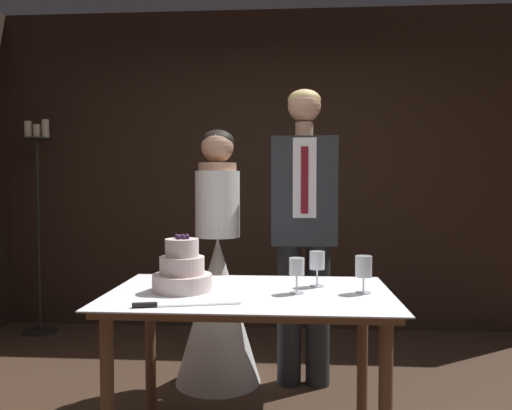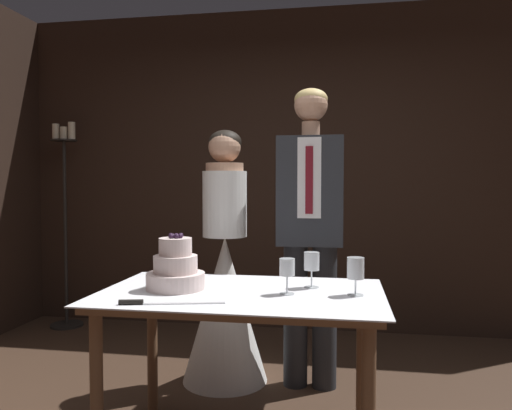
# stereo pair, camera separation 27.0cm
# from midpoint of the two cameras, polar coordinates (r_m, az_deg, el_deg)

# --- Properties ---
(wall_back) EXTENTS (4.99, 0.12, 2.75)m
(wall_back) POSITION_cam_midpoint_polar(r_m,az_deg,el_deg) (4.38, 5.91, 3.96)
(wall_back) COLOR black
(wall_back) RESTS_ON ground_plane
(cake_table) EXTENTS (1.31, 0.82, 0.76)m
(cake_table) POSITION_cam_midpoint_polar(r_m,az_deg,el_deg) (2.38, 1.65, -12.00)
(cake_table) COLOR brown
(cake_table) RESTS_ON ground_plane
(tiered_cake) EXTENTS (0.28, 0.28, 0.27)m
(tiered_cake) POSITION_cam_midpoint_polar(r_m,az_deg,el_deg) (2.40, -5.99, -7.36)
(tiered_cake) COLOR beige
(tiered_cake) RESTS_ON cake_table
(cake_knife) EXTENTS (0.44, 0.12, 0.02)m
(cake_knife) POSITION_cam_midpoint_polar(r_m,az_deg,el_deg) (2.13, -8.26, -11.02)
(cake_knife) COLOR silver
(cake_knife) RESTS_ON cake_table
(wine_glass_near) EXTENTS (0.08, 0.08, 0.17)m
(wine_glass_near) POSITION_cam_midpoint_polar(r_m,az_deg,el_deg) (2.32, 14.64, -7.13)
(wine_glass_near) COLOR silver
(wine_glass_near) RESTS_ON cake_table
(wine_glass_middle) EXTENTS (0.07, 0.07, 0.16)m
(wine_glass_middle) POSITION_cam_midpoint_polar(r_m,az_deg,el_deg) (2.29, 6.99, -7.31)
(wine_glass_middle) COLOR silver
(wine_glass_middle) RESTS_ON cake_table
(wine_glass_far) EXTENTS (0.07, 0.07, 0.17)m
(wine_glass_far) POSITION_cam_midpoint_polar(r_m,az_deg,el_deg) (2.45, 9.56, -6.60)
(wine_glass_far) COLOR silver
(wine_glass_far) RESTS_ON cake_table
(bride) EXTENTS (0.54, 0.54, 1.60)m
(bride) POSITION_cam_midpoint_polar(r_m,az_deg,el_deg) (3.21, -1.14, -9.63)
(bride) COLOR white
(bride) RESTS_ON ground_plane
(groom) EXTENTS (0.40, 0.25, 1.84)m
(groom) POSITION_cam_midpoint_polar(r_m,az_deg,el_deg) (3.10, 8.73, -1.96)
(groom) COLOR #282B30
(groom) RESTS_ON ground_plane
(candle_stand) EXTENTS (0.28, 0.28, 1.80)m
(candle_stand) POSITION_cam_midpoint_polar(r_m,az_deg,el_deg) (4.64, -19.44, -1.86)
(candle_stand) COLOR black
(candle_stand) RESTS_ON ground_plane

